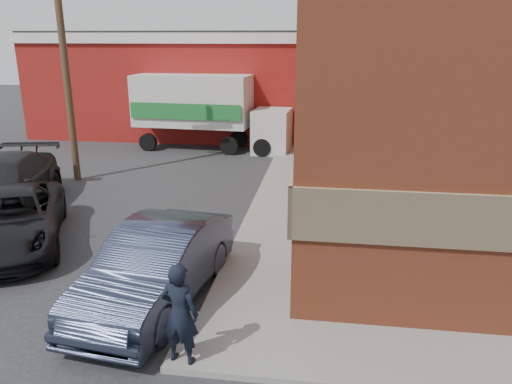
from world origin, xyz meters
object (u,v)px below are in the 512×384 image
at_px(warehouse, 189,82).
at_px(man, 180,313).
at_px(sedan, 157,265).
at_px(box_truck, 207,107).
at_px(suv_a, 11,220).
at_px(utility_pole, 64,53).
at_px(suv_b, 0,186).

relative_size(warehouse, man, 9.14).
relative_size(sedan, box_truck, 0.67).
bearing_deg(warehouse, sedan, -76.48).
relative_size(warehouse, sedan, 3.28).
height_order(suv_a, box_truck, box_truck).
xyz_separation_m(utility_pole, man, (7.30, -10.55, -3.73)).
bearing_deg(man, box_truck, -68.54).
xyz_separation_m(warehouse, man, (5.80, -21.55, -1.80)).
height_order(warehouse, box_truck, warehouse).
bearing_deg(suv_b, box_truck, 54.68).
xyz_separation_m(sedan, suv_b, (-6.70, 4.65, 0.04)).
distance_m(utility_pole, suv_b, 5.49).
distance_m(warehouse, man, 22.39).
bearing_deg(utility_pole, box_truck, 58.44).
height_order(suv_a, suv_b, suv_b).
relative_size(utility_pole, box_truck, 1.22).
xyz_separation_m(utility_pole, box_truck, (3.74, 6.08, -2.68)).
height_order(warehouse, suv_b, warehouse).
bearing_deg(man, suv_a, -26.68).
relative_size(warehouse, utility_pole, 1.81).
xyz_separation_m(suv_a, box_truck, (2.32, 12.35, 1.32)).
bearing_deg(warehouse, suv_b, -97.73).
xyz_separation_m(warehouse, suv_b, (-2.02, -14.85, -1.95)).
relative_size(sedan, suv_a, 0.93).
relative_size(warehouse, box_truck, 2.21).
distance_m(warehouse, sedan, 20.15).
xyz_separation_m(man, sedan, (-1.11, 2.05, -0.19)).
distance_m(sedan, suv_b, 8.16).
distance_m(sedan, suv_a, 5.26).
bearing_deg(suv_a, man, -61.75).
bearing_deg(sedan, warehouse, 110.50).
relative_size(man, box_truck, 0.24).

